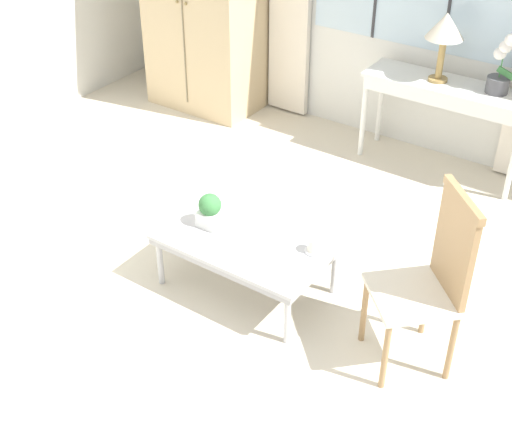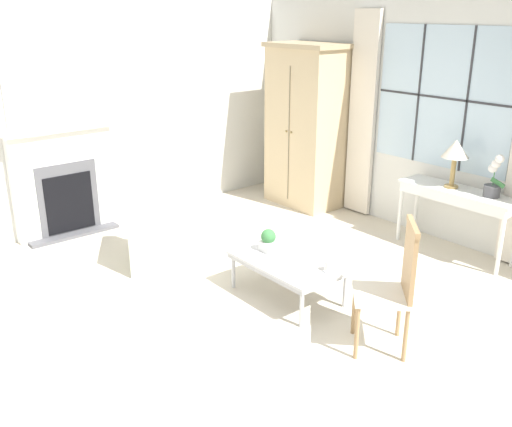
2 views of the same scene
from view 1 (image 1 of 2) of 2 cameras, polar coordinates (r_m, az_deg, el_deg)
The scene contains 9 objects.
ground_plane at distance 4.46m, azimuth -5.72°, elevation -9.11°, with size 14.00×14.00×0.00m, color beige.
console_table at distance 5.92m, azimuth 15.11°, elevation 9.21°, with size 1.35×0.41×0.76m.
table_lamp at distance 5.77m, azimuth 14.91°, elevation 14.09°, with size 0.30×0.30×0.55m.
potted_orchid at distance 5.77m, azimuth 19.00°, elevation 10.83°, with size 0.22×0.17×0.47m.
armchair_upholstered at distance 5.18m, azimuth -17.44°, elevation -0.25°, with size 1.10×1.10×0.75m.
side_chair_wooden at distance 3.98m, azimuth 14.00°, elevation -4.67°, with size 0.62×0.62×1.10m.
coffee_table at distance 4.51m, azimuth -0.78°, elevation -2.43°, with size 1.08×0.66×0.40m.
potted_plant_small at distance 4.56m, azimuth -3.70°, elevation 0.27°, with size 0.15×0.15×0.23m.
pillar_candle at distance 4.37m, azimuth 4.71°, elevation -2.61°, with size 0.12×0.12×0.11m.
Camera 1 is at (2.20, -2.42, 3.03)m, focal length 50.00 mm.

